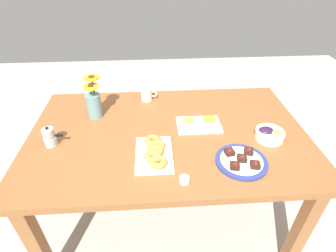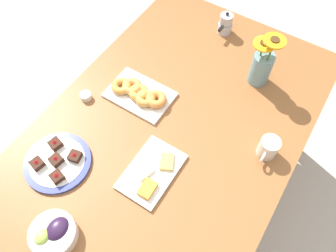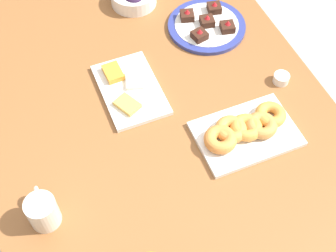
{
  "view_description": "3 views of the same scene",
  "coord_description": "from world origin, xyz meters",
  "px_view_note": "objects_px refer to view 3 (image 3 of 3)",
  "views": [
    {
      "loc": [
        -0.08,
        -1.22,
        1.66
      ],
      "look_at": [
        0.0,
        0.0,
        0.78
      ],
      "focal_mm": 28.0,
      "sensor_mm": 36.0,
      "label": 1
    },
    {
      "loc": [
        0.57,
        0.37,
        1.9
      ],
      "look_at": [
        0.0,
        0.0,
        0.78
      ],
      "focal_mm": 35.0,
      "sensor_mm": 36.0,
      "label": 2
    },
    {
      "loc": [
        -0.68,
        0.28,
        1.83
      ],
      "look_at": [
        0.0,
        0.0,
        0.78
      ],
      "focal_mm": 50.0,
      "sensor_mm": 36.0,
      "label": 3
    }
  ],
  "objects_px": {
    "croissant_platter": "(246,130)",
    "dessert_plate": "(207,25)",
    "cheese_platter": "(129,89)",
    "coffee_mug": "(43,211)",
    "jam_cup_honey": "(281,78)",
    "dining_table": "(168,150)"
  },
  "relations": [
    {
      "from": "cheese_platter",
      "to": "croissant_platter",
      "type": "distance_m",
      "value": 0.37
    },
    {
      "from": "croissant_platter",
      "to": "jam_cup_honey",
      "type": "relative_size",
      "value": 5.87
    },
    {
      "from": "dessert_plate",
      "to": "jam_cup_honey",
      "type": "bearing_deg",
      "value": -159.96
    },
    {
      "from": "cheese_platter",
      "to": "coffee_mug",
      "type": "bearing_deg",
      "value": 133.46
    },
    {
      "from": "dining_table",
      "to": "jam_cup_honey",
      "type": "relative_size",
      "value": 33.33
    },
    {
      "from": "coffee_mug",
      "to": "dessert_plate",
      "type": "height_order",
      "value": "coffee_mug"
    },
    {
      "from": "cheese_platter",
      "to": "dessert_plate",
      "type": "height_order",
      "value": "dessert_plate"
    },
    {
      "from": "coffee_mug",
      "to": "dessert_plate",
      "type": "bearing_deg",
      "value": -54.45
    },
    {
      "from": "coffee_mug",
      "to": "croissant_platter",
      "type": "bearing_deg",
      "value": -86.05
    },
    {
      "from": "dining_table",
      "to": "jam_cup_honey",
      "type": "distance_m",
      "value": 0.41
    },
    {
      "from": "dessert_plate",
      "to": "croissant_platter",
      "type": "bearing_deg",
      "value": 169.12
    },
    {
      "from": "dining_table",
      "to": "coffee_mug",
      "type": "height_order",
      "value": "coffee_mug"
    },
    {
      "from": "croissant_platter",
      "to": "dessert_plate",
      "type": "relative_size",
      "value": 1.09
    },
    {
      "from": "dining_table",
      "to": "cheese_platter",
      "type": "xyz_separation_m",
      "value": [
        0.19,
        0.05,
        0.1
      ]
    },
    {
      "from": "jam_cup_honey",
      "to": "dessert_plate",
      "type": "xyz_separation_m",
      "value": [
        0.3,
        0.11,
        -0.0
      ]
    },
    {
      "from": "dessert_plate",
      "to": "dining_table",
      "type": "bearing_deg",
      "value": 141.12
    },
    {
      "from": "croissant_platter",
      "to": "jam_cup_honey",
      "type": "distance_m",
      "value": 0.23
    },
    {
      "from": "coffee_mug",
      "to": "cheese_platter",
      "type": "height_order",
      "value": "coffee_mug"
    },
    {
      "from": "jam_cup_honey",
      "to": "dining_table",
      "type": "bearing_deg",
      "value": 97.3
    },
    {
      "from": "coffee_mug",
      "to": "dessert_plate",
      "type": "relative_size",
      "value": 0.43
    },
    {
      "from": "jam_cup_honey",
      "to": "dessert_plate",
      "type": "distance_m",
      "value": 0.32
    },
    {
      "from": "dining_table",
      "to": "dessert_plate",
      "type": "xyz_separation_m",
      "value": [
        0.35,
        -0.28,
        0.1
      ]
    }
  ]
}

